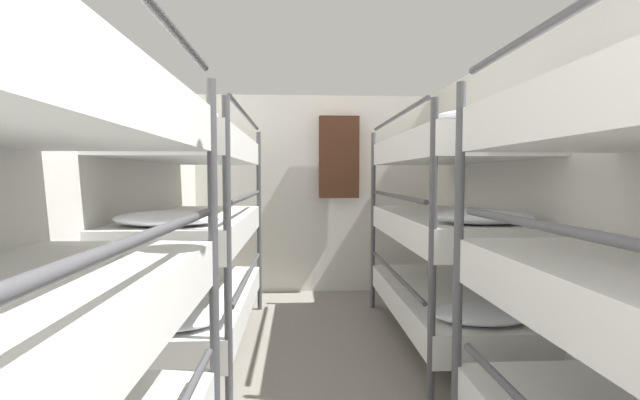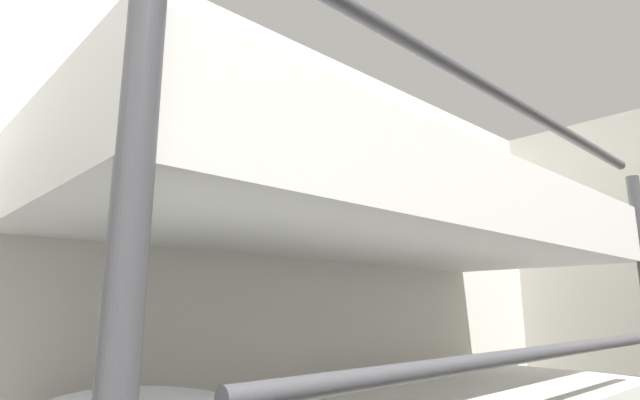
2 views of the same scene
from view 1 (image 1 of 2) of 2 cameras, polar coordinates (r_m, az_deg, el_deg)
wall_left at (r=2.48m, az=-31.43°, el=-2.06°), size 0.06×5.49×2.23m
wall_right at (r=2.67m, az=32.43°, el=-1.75°), size 0.06×5.49×2.23m
wall_back at (r=4.89m, az=-0.82°, el=0.76°), size 2.78×0.06×2.23m
bunk_stack_left_far at (r=3.33m, az=-16.20°, el=-3.51°), size 0.79×1.93×1.79m
bunk_stack_right_far at (r=3.43m, az=16.25°, el=-3.31°), size 0.79×1.93×1.79m
hanging_coat at (r=4.76m, az=2.53°, el=5.71°), size 0.44×0.12×0.90m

